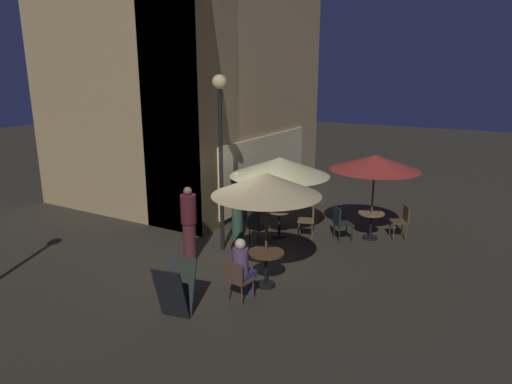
% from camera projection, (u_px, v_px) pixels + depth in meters
% --- Properties ---
extents(ground_plane, '(60.00, 60.00, 0.00)m').
position_uv_depth(ground_plane, '(224.00, 263.00, 10.38)').
color(ground_plane, '#322D22').
extents(cafe_building, '(7.77, 6.74, 9.22)m').
position_uv_depth(cafe_building, '(194.00, 61.00, 13.95)').
color(cafe_building, tan).
rests_on(cafe_building, ground).
extents(street_lamp_near_corner, '(0.34, 0.34, 4.21)m').
position_uv_depth(street_lamp_near_corner, '(220.00, 128.00, 10.41)').
color(street_lamp_near_corner, black).
rests_on(street_lamp_near_corner, ground).
extents(menu_sandwich_board, '(0.76, 0.66, 1.00)m').
position_uv_depth(menu_sandwich_board, '(176.00, 290.00, 7.99)').
color(menu_sandwich_board, '#232921').
rests_on(menu_sandwich_board, ground).
extents(cafe_table_0, '(0.68, 0.68, 0.71)m').
position_uv_depth(cafe_table_0, '(371.00, 220.00, 11.78)').
color(cafe_table_0, black).
rests_on(cafe_table_0, ground).
extents(cafe_table_1, '(0.74, 0.74, 0.74)m').
position_uv_depth(cafe_table_1, '(266.00, 261.00, 9.14)').
color(cafe_table_1, black).
rests_on(cafe_table_1, ground).
extents(cafe_table_2, '(0.60, 0.60, 0.72)m').
position_uv_depth(cafe_table_2, '(279.00, 220.00, 11.92)').
color(cafe_table_2, black).
rests_on(cafe_table_2, ground).
extents(patio_umbrella_0, '(2.26, 2.26, 2.24)m').
position_uv_depth(patio_umbrella_0, '(375.00, 163.00, 11.38)').
color(patio_umbrella_0, black).
rests_on(patio_umbrella_0, ground).
extents(patio_umbrella_1, '(2.17, 2.17, 2.38)m').
position_uv_depth(patio_umbrella_1, '(266.00, 185.00, 8.73)').
color(patio_umbrella_1, black).
rests_on(patio_umbrella_1, ground).
extents(patio_umbrella_2, '(2.59, 2.59, 2.16)m').
position_uv_depth(patio_umbrella_2, '(280.00, 167.00, 11.55)').
color(patio_umbrella_2, black).
rests_on(patio_umbrella_2, ground).
extents(cafe_chair_0, '(0.61, 0.61, 0.91)m').
position_uv_depth(cafe_chair_0, '(340.00, 221.00, 11.59)').
color(cafe_chair_0, black).
rests_on(cafe_chair_0, ground).
extents(cafe_chair_1, '(0.56, 0.56, 0.89)m').
position_uv_depth(cafe_chair_1, '(402.00, 219.00, 11.78)').
color(cafe_chair_1, '#4E3E1D').
rests_on(cafe_chair_1, ground).
extents(cafe_chair_2, '(0.48, 0.48, 0.85)m').
position_uv_depth(cafe_chair_2, '(238.00, 278.00, 8.47)').
color(cafe_chair_2, '#503527').
rests_on(cafe_chair_2, ground).
extents(cafe_chair_3, '(0.58, 0.58, 0.95)m').
position_uv_depth(cafe_chair_3, '(274.00, 207.00, 12.68)').
color(cafe_chair_3, '#503F22').
rests_on(cafe_chair_3, ground).
extents(cafe_chair_4, '(0.50, 0.50, 0.89)m').
position_uv_depth(cafe_chair_4, '(256.00, 225.00, 11.31)').
color(cafe_chair_4, black).
rests_on(cafe_chair_4, ground).
extents(cafe_chair_5, '(0.54, 0.54, 0.93)m').
position_uv_depth(cafe_chair_5, '(310.00, 218.00, 11.76)').
color(cafe_chair_5, brown).
rests_on(cafe_chair_5, ground).
extents(patron_seated_0, '(0.52, 0.35, 1.26)m').
position_uv_depth(patron_seated_0, '(242.00, 265.00, 8.53)').
color(patron_seated_0, navy).
rests_on(patron_seated_0, ground).
extents(patron_standing_1, '(0.34, 0.34, 1.79)m').
position_uv_depth(patron_standing_1, '(237.00, 205.00, 11.71)').
color(patron_standing_1, '#2D4A36').
rests_on(patron_standing_1, ground).
extents(patron_standing_2, '(0.36, 0.36, 1.75)m').
position_uv_depth(patron_standing_2, '(189.00, 224.00, 10.36)').
color(patron_standing_2, '#4E2225').
rests_on(patron_standing_2, ground).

